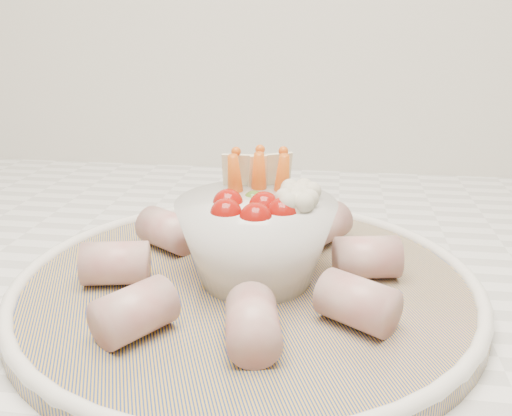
# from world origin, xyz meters

# --- Properties ---
(serving_platter) EXTENTS (0.51, 0.51, 0.02)m
(serving_platter) POSITION_xyz_m (-0.02, 1.34, 0.93)
(serving_platter) COLOR navy
(serving_platter) RESTS_ON kitchen_counter
(veggie_bowl) EXTENTS (0.13, 0.13, 0.10)m
(veggie_bowl) POSITION_xyz_m (-0.01, 1.35, 0.97)
(veggie_bowl) COLOR white
(veggie_bowl) RESTS_ON serving_platter
(cured_meat_rolls) EXTENTS (0.27, 0.27, 0.04)m
(cured_meat_rolls) POSITION_xyz_m (-0.02, 1.34, 0.95)
(cured_meat_rolls) COLOR #A74E4C
(cured_meat_rolls) RESTS_ON serving_platter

